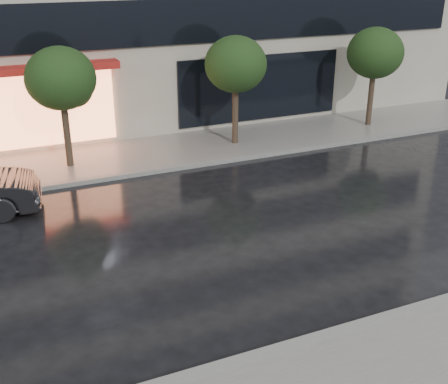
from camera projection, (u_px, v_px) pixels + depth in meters
ground at (307, 308)px, 11.29m from camera, size 120.00×120.00×0.00m
sidewalk_far at (155, 153)px, 19.91m from camera, size 60.00×3.50×0.12m
curb_near at (336, 334)px, 10.42m from camera, size 60.00×0.25×0.14m
curb_far at (171, 168)px, 18.43m from camera, size 60.00×0.25×0.14m
tree_mid_west at (63, 80)px, 17.51m from camera, size 2.20×2.20×3.99m
tree_mid_east at (237, 66)px, 19.73m from camera, size 2.20×2.20×3.99m
tree_far_east at (376, 55)px, 21.94m from camera, size 2.20×2.20×3.99m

